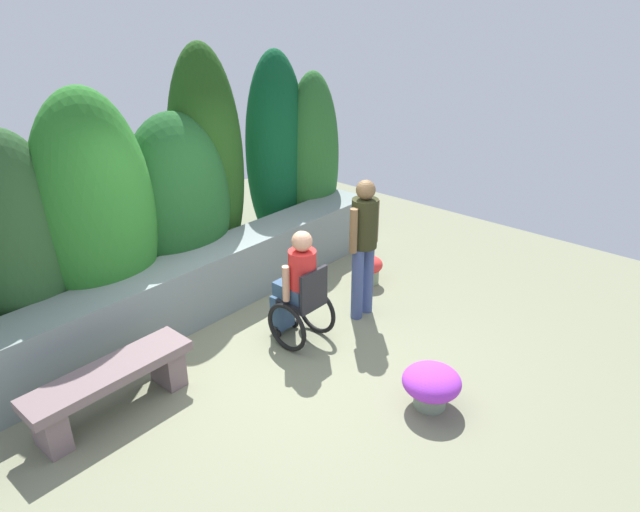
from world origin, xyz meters
TOP-DOWN VIEW (x-y plane):
  - ground_plane at (0.00, 0.00)m, footprint 10.08×10.08m
  - stone_retaining_wall at (0.00, 1.40)m, footprint 5.78×0.59m
  - hedge_backdrop at (-0.27, 2.03)m, footprint 6.22×1.09m
  - stone_bench at (-1.73, 0.57)m, footprint 1.54×0.41m
  - person_in_wheelchair at (0.29, 0.10)m, footprint 0.53×0.66m
  - person_standing_companion at (1.18, -0.09)m, footprint 0.49×0.30m
  - flower_pot_purple_near at (0.27, -1.59)m, footprint 0.55×0.55m
  - flower_pot_terracotta_by_wall at (1.89, 0.32)m, footprint 0.33×0.33m

SIDE VIEW (x-z plane):
  - ground_plane at x=0.00m, z-range 0.00..0.00m
  - flower_pot_terracotta_by_wall at x=1.89m, z-range 0.03..0.42m
  - flower_pot_purple_near at x=0.27m, z-range 0.04..0.45m
  - stone_bench at x=-1.73m, z-range 0.08..0.57m
  - stone_retaining_wall at x=0.00m, z-range 0.00..0.78m
  - person_in_wheelchair at x=0.29m, z-range -0.04..1.29m
  - person_standing_companion at x=1.18m, z-range 0.13..1.82m
  - hedge_backdrop at x=-0.27m, z-range -0.18..2.86m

